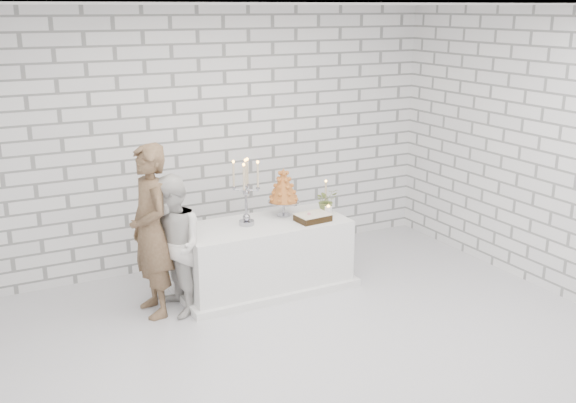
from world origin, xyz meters
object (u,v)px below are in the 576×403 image
object	(u,v)px
groom	(151,231)
bride	(173,246)
cake_table	(265,256)
croquembouche	(284,192)
candelabra	(246,192)

from	to	relation	value
groom	bride	world-z (taller)	groom
groom	bride	xyz separation A→B (m)	(0.18, -0.11, -0.16)
cake_table	groom	bearing A→B (deg)	-177.76
cake_table	groom	xyz separation A→B (m)	(-1.25, -0.05, 0.49)
cake_table	bride	distance (m)	1.14
groom	bride	distance (m)	0.26
cake_table	croquembouche	xyz separation A→B (m)	(0.30, 0.14, 0.65)
cake_table	bride	world-z (taller)	bride
groom	croquembouche	world-z (taller)	groom
bride	candelabra	xyz separation A→B (m)	(0.88, 0.19, 0.40)
candelabra	croquembouche	distance (m)	0.52
cake_table	bride	size ratio (longest dim) A/B	1.26
candelabra	cake_table	bearing A→B (deg)	-8.95
groom	bride	bearing A→B (deg)	55.77
groom	candelabra	size ratio (longest dim) A/B	2.42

